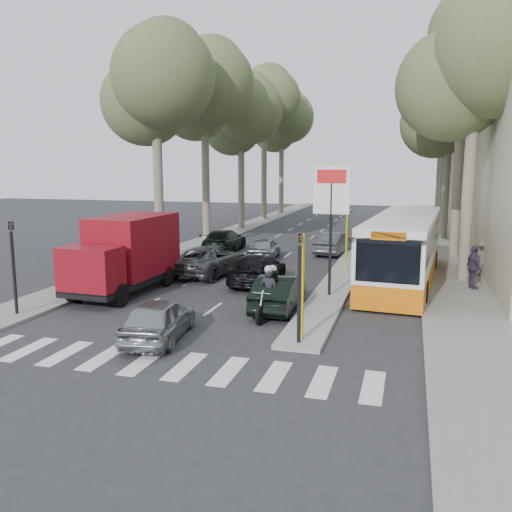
{
  "coord_description": "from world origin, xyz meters",
  "views": [
    {
      "loc": [
        6.42,
        -17.42,
        5.62
      ],
      "look_at": [
        -0.12,
        5.46,
        1.6
      ],
      "focal_mm": 38.0,
      "sensor_mm": 36.0,
      "label": 1
    }
  ],
  "objects_px": {
    "dark_hatchback": "(279,292)",
    "city_bus": "(404,247)",
    "silver_hatchback": "(159,319)",
    "motorcycle": "(271,293)",
    "red_truck": "(126,253)"
  },
  "relations": [
    {
      "from": "dark_hatchback",
      "to": "silver_hatchback",
      "type": "bearing_deg",
      "value": 56.73
    },
    {
      "from": "silver_hatchback",
      "to": "city_bus",
      "type": "height_order",
      "value": "city_bus"
    },
    {
      "from": "silver_hatchback",
      "to": "dark_hatchback",
      "type": "relative_size",
      "value": 0.96
    },
    {
      "from": "dark_hatchback",
      "to": "city_bus",
      "type": "bearing_deg",
      "value": -126.52
    },
    {
      "from": "red_truck",
      "to": "motorcycle",
      "type": "bearing_deg",
      "value": -14.44
    },
    {
      "from": "city_bus",
      "to": "dark_hatchback",
      "type": "bearing_deg",
      "value": -120.34
    },
    {
      "from": "silver_hatchback",
      "to": "motorcycle",
      "type": "relative_size",
      "value": 1.71
    },
    {
      "from": "red_truck",
      "to": "motorcycle",
      "type": "height_order",
      "value": "red_truck"
    },
    {
      "from": "dark_hatchback",
      "to": "city_bus",
      "type": "height_order",
      "value": "city_bus"
    },
    {
      "from": "silver_hatchback",
      "to": "dark_hatchback",
      "type": "height_order",
      "value": "dark_hatchback"
    },
    {
      "from": "silver_hatchback",
      "to": "city_bus",
      "type": "relative_size",
      "value": 0.32
    },
    {
      "from": "city_bus",
      "to": "motorcycle",
      "type": "distance_m",
      "value": 8.97
    },
    {
      "from": "city_bus",
      "to": "red_truck",
      "type": "bearing_deg",
      "value": -150.13
    },
    {
      "from": "dark_hatchback",
      "to": "motorcycle",
      "type": "relative_size",
      "value": 1.79
    },
    {
      "from": "red_truck",
      "to": "silver_hatchback",
      "type": "bearing_deg",
      "value": -50.5
    }
  ]
}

